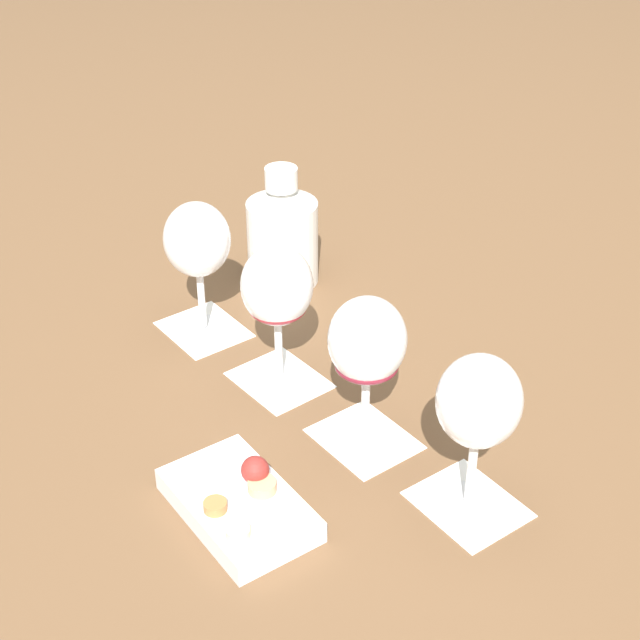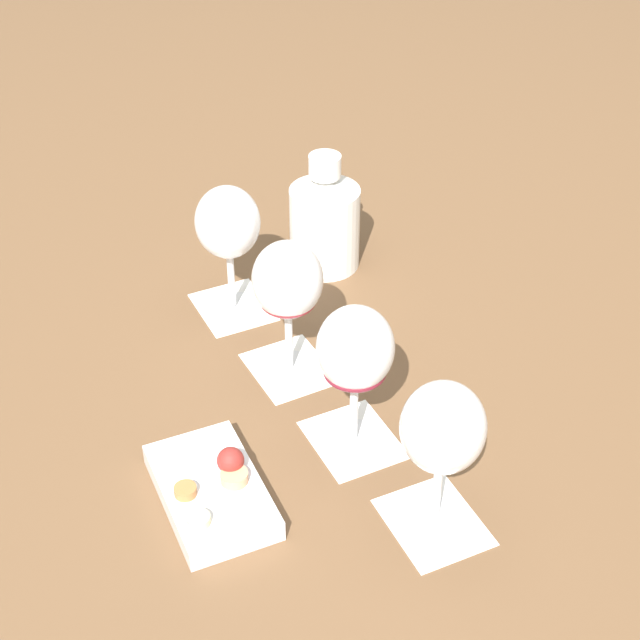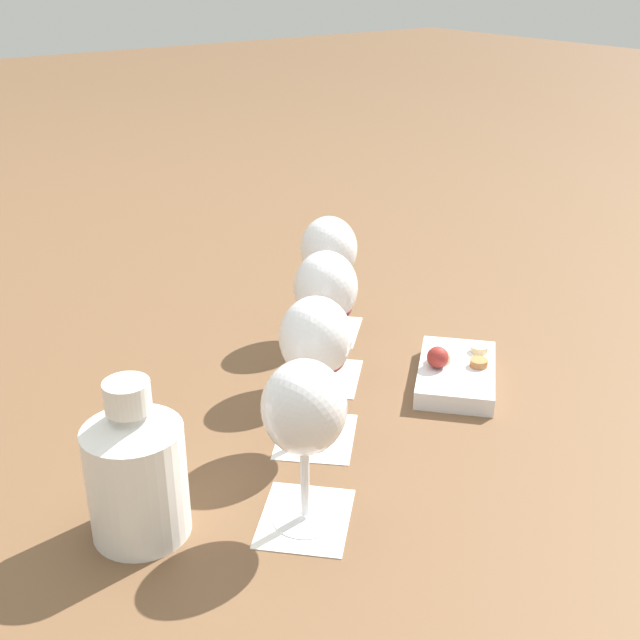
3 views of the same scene
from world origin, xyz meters
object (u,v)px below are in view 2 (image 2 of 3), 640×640
wine_glass_2 (355,354)px  wine_glass_3 (442,434)px  wine_glass_0 (228,228)px  snack_dish (212,490)px  wine_glass_1 (288,286)px  ceramic_vase (325,219)px

wine_glass_2 → wine_glass_3: bearing=-38.4°
wine_glass_0 → snack_dish: wine_glass_0 is taller
wine_glass_1 → wine_glass_3: size_ratio=1.00×
wine_glass_1 → ceramic_vase: size_ratio=1.05×
wine_glass_2 → wine_glass_0: bearing=139.4°
wine_glass_2 → ceramic_vase: 0.39m
ceramic_vase → wine_glass_0: bearing=-120.2°
wine_glass_0 → wine_glass_2: size_ratio=1.00×
wine_glass_0 → snack_dish: size_ratio=0.94×
ceramic_vase → wine_glass_2: bearing=-66.7°
wine_glass_0 → wine_glass_1: size_ratio=1.00×
snack_dish → wine_glass_1: bearing=89.4°
ceramic_vase → wine_glass_3: bearing=-58.7°
snack_dish → wine_glass_2: bearing=49.4°
wine_glass_1 → wine_glass_0: bearing=139.9°
wine_glass_1 → snack_dish: size_ratio=0.94×
wine_glass_1 → wine_glass_3: 0.31m
wine_glass_1 → snack_dish: (-0.00, -0.24, -0.11)m
wine_glass_0 → wine_glass_3: size_ratio=1.00×
ceramic_vase → snack_dish: size_ratio=0.90×
wine_glass_1 → wine_glass_3: bearing=-39.7°
wine_glass_2 → ceramic_vase: wine_glass_2 is taller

